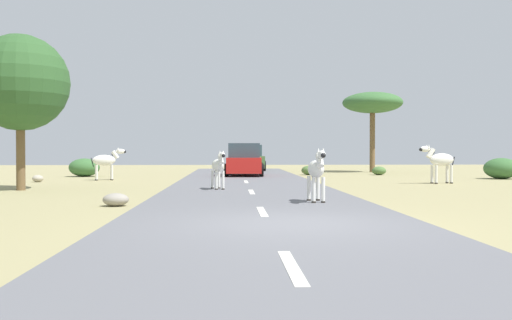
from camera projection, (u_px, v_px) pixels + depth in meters
The scene contains 17 objects.
ground_plane at pixel (294, 226), 10.66m from camera, with size 90.00×90.00×0.00m, color #998E60.
road at pixel (268, 224), 10.64m from camera, with size 6.00×64.00×0.05m, color slate.
lane_markings at pixel (272, 230), 9.64m from camera, with size 0.16×56.00×0.01m.
zebra_0 at pixel (218, 166), 19.93m from camera, with size 0.61×1.42×1.36m.
zebra_1 at pixel (440, 160), 24.17m from camera, with size 1.73×0.75×1.67m.
zebra_2 at pixel (317, 170), 14.97m from camera, with size 0.45×1.51×1.42m.
zebra_3 at pixel (106, 161), 26.91m from camera, with size 1.59×0.78×1.55m.
car_0 at pixel (249, 159), 39.02m from camera, with size 2.17×4.42×1.74m.
car_1 at pixel (244, 161), 30.77m from camera, with size 2.15×4.41×1.74m.
tree_2 at pixel (20, 83), 20.04m from camera, with size 3.40×3.40×5.50m.
tree_4 at pixel (372, 104), 36.81m from camera, with size 3.87×3.87×5.18m.
bush_0 at pixel (501, 168), 28.16m from camera, with size 1.73×1.55×1.04m, color #386633.
bush_2 at pixel (309, 170), 32.78m from camera, with size 0.88×0.79×0.53m, color #4C7038.
bush_3 at pixel (379, 171), 32.65m from camera, with size 0.81×0.73×0.49m, color #4C7038.
bush_4 at pixel (84, 168), 30.66m from camera, with size 1.63×1.47×0.98m, color #386633.
rock_1 at pixel (116, 200), 14.38m from camera, with size 0.65×0.58×0.33m, color gray.
rock_2 at pixel (38, 179), 25.37m from camera, with size 0.48×0.50×0.31m, color #A89E8C.
Camera 1 is at (-1.22, -10.60, 1.41)m, focal length 39.97 mm.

